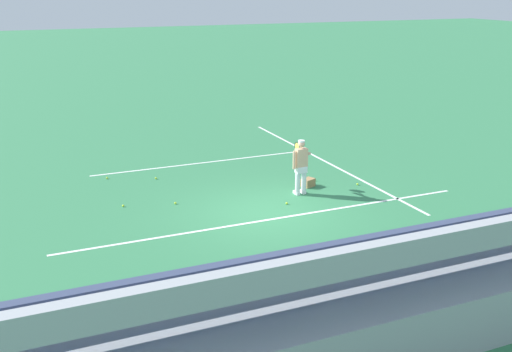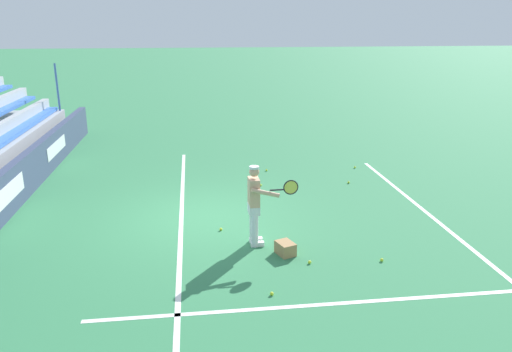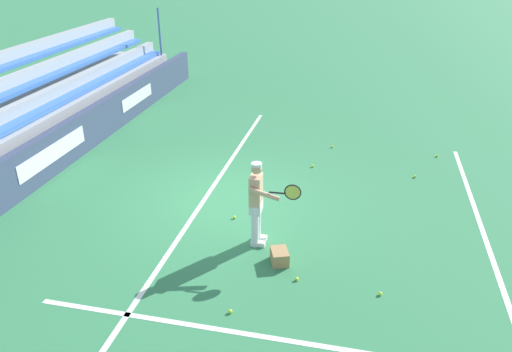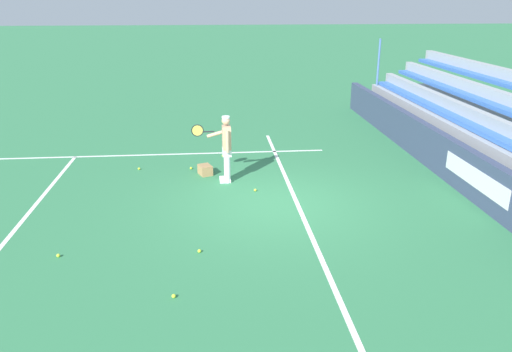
% 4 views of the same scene
% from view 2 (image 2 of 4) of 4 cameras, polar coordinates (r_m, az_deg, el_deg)
% --- Properties ---
extents(ground_plane, '(160.00, 160.00, 0.00)m').
position_cam_2_polar(ground_plane, '(12.08, -6.15, -4.77)').
color(ground_plane, '#337A4C').
extents(court_baseline_white, '(12.00, 0.10, 0.01)m').
position_cam_2_polar(court_baseline_white, '(12.08, -8.53, -4.85)').
color(court_baseline_white, white).
rests_on(court_baseline_white, ground).
extents(court_sideline_white, '(0.10, 12.00, 0.01)m').
position_cam_2_polar(court_sideline_white, '(9.37, 20.50, -12.73)').
color(court_sideline_white, white).
rests_on(court_sideline_white, ground).
extents(court_service_line_white, '(8.22, 0.10, 0.01)m').
position_cam_2_polar(court_service_line_white, '(13.33, 18.25, -3.42)').
color(court_service_line_white, white).
rests_on(court_service_line_white, ground).
extents(tennis_player, '(0.58, 1.00, 1.71)m').
position_cam_2_polar(tennis_player, '(10.32, -0.10, -3.27)').
color(tennis_player, silver).
rests_on(tennis_player, ground).
extents(ball_box_cardboard, '(0.48, 0.42, 0.26)m').
position_cam_2_polar(ball_box_cardboard, '(10.19, 3.38, -8.25)').
color(ball_box_cardboard, '#A87F51').
rests_on(ball_box_cardboard, ground).
extents(tennis_ball_by_box, '(0.07, 0.07, 0.07)m').
position_cam_2_polar(tennis_ball_by_box, '(9.90, 6.15, -9.76)').
color(tennis_ball_by_box, '#CCE533').
rests_on(tennis_ball_by_box, ground).
extents(tennis_ball_stray_back, '(0.07, 0.07, 0.07)m').
position_cam_2_polar(tennis_ball_stray_back, '(16.30, 11.23, 0.99)').
color(tennis_ball_stray_back, '#CCE533').
rests_on(tennis_ball_stray_back, ground).
extents(tennis_ball_near_player, '(0.07, 0.07, 0.07)m').
position_cam_2_polar(tennis_ball_near_player, '(8.82, 1.82, -13.29)').
color(tennis_ball_near_player, '#CCE533').
rests_on(tennis_ball_near_player, ground).
extents(tennis_ball_on_baseline, '(0.07, 0.07, 0.07)m').
position_cam_2_polar(tennis_ball_on_baseline, '(14.74, 10.54, -0.71)').
color(tennis_ball_on_baseline, '#CCE533').
rests_on(tennis_ball_on_baseline, ground).
extents(tennis_ball_far_left, '(0.07, 0.07, 0.07)m').
position_cam_2_polar(tennis_ball_far_left, '(11.32, -4.04, -6.08)').
color(tennis_ball_far_left, '#CCE533').
rests_on(tennis_ball_far_left, ground).
extents(tennis_ball_midcourt, '(0.07, 0.07, 0.07)m').
position_cam_2_polar(tennis_ball_midcourt, '(15.68, 1.21, 0.67)').
color(tennis_ball_midcourt, '#CCE533').
rests_on(tennis_ball_midcourt, ground).
extents(tennis_ball_far_right, '(0.07, 0.07, 0.07)m').
position_cam_2_polar(tennis_ball_far_right, '(10.23, 14.18, -9.28)').
color(tennis_ball_far_right, '#CCE533').
rests_on(tennis_ball_far_right, ground).
extents(tennis_ball_toward_net, '(0.07, 0.07, 0.07)m').
position_cam_2_polar(tennis_ball_toward_net, '(14.24, 0.54, -1.05)').
color(tennis_ball_toward_net, '#CCE533').
rests_on(tennis_ball_toward_net, ground).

